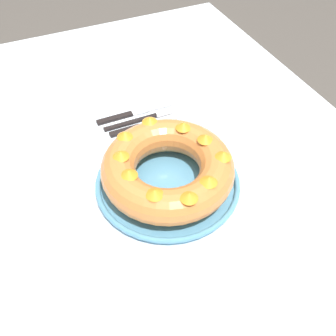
{
  "coord_description": "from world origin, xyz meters",
  "views": [
    {
      "loc": [
        0.55,
        -0.23,
        1.39
      ],
      "look_at": [
        0.03,
        0.0,
        0.8
      ],
      "focal_mm": 42.0,
      "sensor_mm": 36.0,
      "label": 1
    }
  ],
  "objects_px": {
    "serving_dish": "(168,183)",
    "fork": "(146,118)",
    "serving_knife": "(131,114)",
    "cake_knife": "(139,127)",
    "bundt_cake": "(168,168)"
  },
  "relations": [
    {
      "from": "fork",
      "to": "cake_knife",
      "type": "distance_m",
      "value": 0.04
    },
    {
      "from": "serving_dish",
      "to": "serving_knife",
      "type": "relative_size",
      "value": 1.47
    },
    {
      "from": "serving_dish",
      "to": "fork",
      "type": "relative_size",
      "value": 1.58
    },
    {
      "from": "bundt_cake",
      "to": "serving_dish",
      "type": "bearing_deg",
      "value": 177.72
    },
    {
      "from": "bundt_cake",
      "to": "serving_knife",
      "type": "distance_m",
      "value": 0.27
    },
    {
      "from": "fork",
      "to": "bundt_cake",
      "type": "bearing_deg",
      "value": -11.77
    },
    {
      "from": "fork",
      "to": "cake_knife",
      "type": "bearing_deg",
      "value": -50.54
    },
    {
      "from": "bundt_cake",
      "to": "serving_knife",
      "type": "height_order",
      "value": "bundt_cake"
    },
    {
      "from": "fork",
      "to": "cake_knife",
      "type": "height_order",
      "value": "cake_knife"
    },
    {
      "from": "bundt_cake",
      "to": "cake_knife",
      "type": "xyz_separation_m",
      "value": [
        -0.21,
        0.01,
        -0.06
      ]
    },
    {
      "from": "serving_dish",
      "to": "serving_knife",
      "type": "xyz_separation_m",
      "value": [
        -0.27,
        0.01,
        -0.01
      ]
    },
    {
      "from": "serving_knife",
      "to": "fork",
      "type": "bearing_deg",
      "value": 48.31
    },
    {
      "from": "bundt_cake",
      "to": "fork",
      "type": "relative_size",
      "value": 1.41
    },
    {
      "from": "bundt_cake",
      "to": "fork",
      "type": "height_order",
      "value": "bundt_cake"
    },
    {
      "from": "serving_knife",
      "to": "cake_knife",
      "type": "xyz_separation_m",
      "value": [
        0.06,
        0.0,
        -0.0
      ]
    }
  ]
}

